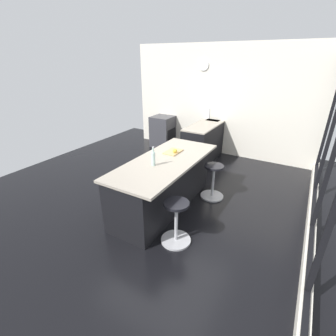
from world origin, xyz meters
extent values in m
plane|color=black|center=(0.00, 0.00, 0.00)|extent=(7.26, 7.26, 0.00)
cube|color=silver|center=(0.00, 2.51, 0.10)|extent=(5.58, 0.12, 0.20)
cube|color=black|center=(0.00, 2.51, 0.20)|extent=(5.14, 0.06, 0.06)
cube|color=black|center=(-2.57, 2.51, 1.39)|extent=(0.05, 0.06, 2.39)
cube|color=black|center=(-1.28, 2.51, 1.39)|extent=(0.05, 0.06, 2.39)
cube|color=black|center=(0.00, 2.51, 1.39)|extent=(0.05, 0.06, 2.39)
cube|color=silver|center=(-2.79, 0.00, 1.41)|extent=(0.12, 5.02, 2.83)
cylinder|color=white|center=(-2.72, -0.50, 2.30)|extent=(0.03, 0.28, 0.28)
cube|color=black|center=(-2.44, -0.10, 0.45)|extent=(2.27, 0.60, 0.90)
cube|color=#9E9384|center=(-2.44, -0.10, 0.91)|extent=(2.27, 0.60, 0.03)
cube|color=#38383D|center=(-2.72, -0.10, 0.87)|extent=(0.44, 0.36, 0.12)
cylinder|color=#B7B7BC|center=(-2.72, -0.25, 1.07)|extent=(0.02, 0.02, 0.28)
cube|color=#38383D|center=(-2.44, -1.59, 0.45)|extent=(0.60, 0.60, 0.90)
cube|color=black|center=(-2.44, -1.28, 0.40)|extent=(0.44, 0.01, 0.32)
cube|color=black|center=(0.38, 0.16, 0.43)|extent=(2.24, 0.76, 0.86)
cube|color=#9E9384|center=(0.38, 0.21, 0.88)|extent=(2.30, 0.96, 0.04)
cylinder|color=#B7B7BC|center=(-0.35, 0.82, 0.01)|extent=(0.44, 0.44, 0.03)
cylinder|color=#B7B7BC|center=(-0.35, 0.82, 0.32)|extent=(0.05, 0.05, 0.61)
cylinder|color=black|center=(-0.35, 0.82, 0.65)|extent=(0.36, 0.36, 0.04)
cylinder|color=#B7B7BC|center=(1.11, 0.82, 0.01)|extent=(0.44, 0.44, 0.03)
cylinder|color=#B7B7BC|center=(1.11, 0.82, 0.32)|extent=(0.05, 0.05, 0.61)
cylinder|color=black|center=(1.11, 0.82, 0.65)|extent=(0.36, 0.36, 0.04)
cube|color=tan|center=(-0.01, 0.13, 0.91)|extent=(0.36, 0.24, 0.02)
sphere|color=gold|center=(0.05, 0.20, 0.96)|extent=(0.08, 0.08, 0.08)
cylinder|color=silver|center=(0.67, 0.16, 1.01)|extent=(0.06, 0.06, 0.22)
cylinder|color=silver|center=(0.67, 0.16, 1.16)|extent=(0.03, 0.03, 0.08)
cylinder|color=#B7B7BC|center=(0.67, 0.16, 1.21)|extent=(0.03, 0.03, 0.02)
camera|label=1|loc=(3.60, 2.15, 2.47)|focal=25.98mm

